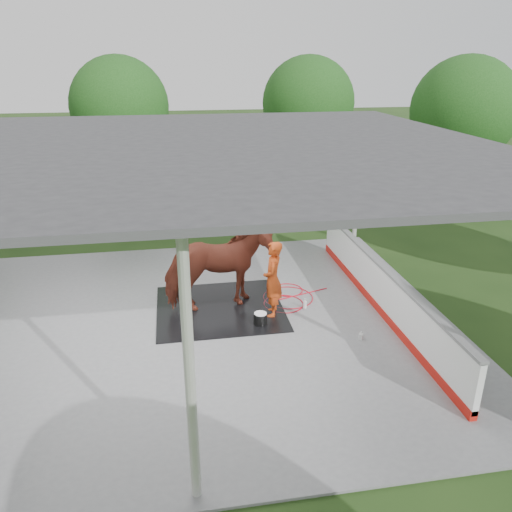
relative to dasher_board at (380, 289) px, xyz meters
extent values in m
plane|color=#1E3814|center=(-4.60, 0.00, -0.59)|extent=(100.00, 100.00, 0.00)
cube|color=slate|center=(-4.60, 0.00, -0.57)|extent=(12.00, 10.00, 0.05)
cylinder|color=beige|center=(-4.60, -4.70, 1.38)|extent=(0.14, 0.14, 3.85)
cylinder|color=beige|center=(-4.60, 4.70, 1.38)|extent=(0.14, 0.14, 3.85)
cylinder|color=beige|center=(1.10, 4.70, 1.38)|extent=(0.14, 0.14, 3.85)
cube|color=brown|center=(-4.60, -4.50, 3.26)|extent=(12.00, 0.10, 0.18)
cube|color=brown|center=(-4.60, -3.00, 3.26)|extent=(12.00, 0.10, 0.18)
cube|color=brown|center=(-4.60, -1.50, 3.26)|extent=(12.00, 0.10, 0.18)
cube|color=brown|center=(-4.60, 0.00, 3.26)|extent=(12.00, 0.10, 0.18)
cube|color=brown|center=(-4.60, 1.50, 3.26)|extent=(12.00, 0.10, 0.18)
cube|color=brown|center=(-4.60, 3.00, 3.26)|extent=(12.00, 0.10, 0.18)
cube|color=brown|center=(-4.60, 4.50, 3.26)|extent=(12.00, 0.10, 0.18)
cube|color=brown|center=(1.10, 0.00, 3.26)|extent=(0.12, 10.00, 0.18)
cube|color=#38383A|center=(-4.60, 0.00, 3.46)|extent=(12.60, 10.60, 0.10)
cube|color=#B7170F|center=(0.00, 0.00, -0.44)|extent=(0.14, 8.00, 0.20)
cube|color=white|center=(0.00, 0.00, 0.06)|extent=(0.12, 8.00, 1.00)
cube|color=slate|center=(0.00, 0.00, 0.58)|extent=(0.16, 8.00, 0.06)
cylinder|color=#382314|center=(-6.60, 12.00, 0.51)|extent=(0.36, 0.36, 2.20)
sphere|color=#194714|center=(-6.60, 12.00, 3.21)|extent=(4.00, 4.00, 4.00)
cylinder|color=#382314|center=(1.40, 12.00, 0.51)|extent=(0.36, 0.36, 2.20)
sphere|color=#194714|center=(1.40, 12.00, 3.21)|extent=(4.00, 4.00, 4.00)
cylinder|color=#382314|center=(6.40, 8.00, 0.51)|extent=(0.36, 0.36, 2.20)
sphere|color=#194714|center=(6.40, 8.00, 3.21)|extent=(4.00, 4.00, 4.00)
cube|color=black|center=(-3.72, 0.70, -0.53)|extent=(2.98, 2.79, 0.02)
imported|color=maroon|center=(-3.72, 0.70, 0.52)|extent=(2.60, 1.47, 2.08)
imported|color=#C64215|center=(-2.54, 0.20, 0.36)|extent=(0.58, 0.74, 1.80)
cylinder|color=black|center=(-2.90, -0.23, -0.41)|extent=(0.31, 0.31, 0.27)
cylinder|color=white|center=(-2.90, -0.23, -0.27)|extent=(0.28, 0.28, 0.03)
imported|color=silver|center=(-1.72, 0.35, -0.41)|extent=(0.14, 0.14, 0.27)
imported|color=#338CD8|center=(-0.91, -1.21, -0.45)|extent=(0.12, 0.12, 0.19)
torus|color=red|center=(-1.98, 0.97, -0.53)|extent=(1.26, 1.26, 0.02)
torus|color=red|center=(-2.17, 0.65, -0.53)|extent=(0.98, 0.98, 0.02)
torus|color=red|center=(-1.90, 1.39, -0.53)|extent=(0.79, 0.79, 0.02)
cylinder|color=red|center=(-1.62, 1.08, -0.53)|extent=(1.52, 0.51, 0.02)
camera|label=1|loc=(-4.67, -9.94, 5.05)|focal=35.00mm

